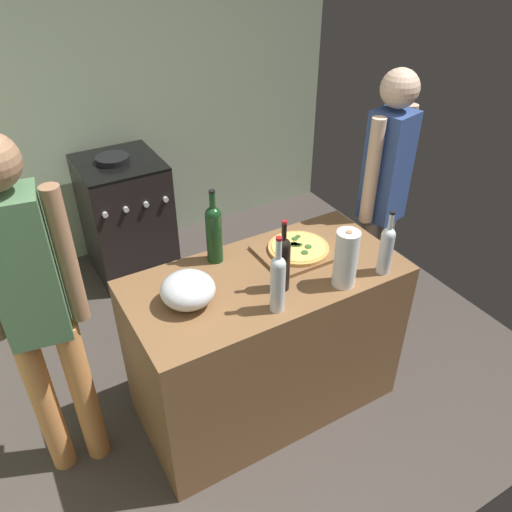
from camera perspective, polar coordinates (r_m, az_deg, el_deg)
ground_plane at (r=3.37m, az=-7.46°, el=-10.06°), size 3.85×3.36×0.02m
kitchen_wall_rear at (r=3.93m, az=-17.85°, el=17.60°), size 3.85×0.10×2.60m
counter at (r=2.73m, az=1.07°, el=-9.61°), size 1.35×0.66×0.89m
cutting_board at (r=2.59m, az=4.75°, el=0.52°), size 0.40×0.32×0.02m
pizza at (r=2.58m, az=4.77°, el=0.91°), size 0.31×0.31×0.03m
mixing_bowl at (r=2.25m, az=-7.62°, el=-3.76°), size 0.24×0.24×0.15m
paper_towel_roll at (r=2.34m, az=9.99°, el=-0.31°), size 0.11×0.11×0.29m
wine_bottle_green at (r=2.27m, az=3.04°, el=-0.60°), size 0.06×0.06×0.36m
wine_bottle_clear at (r=2.46m, az=14.35°, el=0.89°), size 0.07×0.07×0.33m
wine_bottle_amber at (r=2.46m, az=-4.71°, el=2.77°), size 0.08×0.08×0.39m
wine_bottle_dark at (r=2.15m, az=2.44°, el=-2.77°), size 0.07×0.07×0.37m
stove at (r=3.89m, az=-14.28°, el=4.26°), size 0.56×0.62×0.93m
person_in_stripes at (r=2.25m, az=-23.50°, el=-4.92°), size 0.40×0.23×1.74m
person_in_red at (r=3.04m, az=13.98°, el=6.52°), size 0.36×0.24×1.68m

